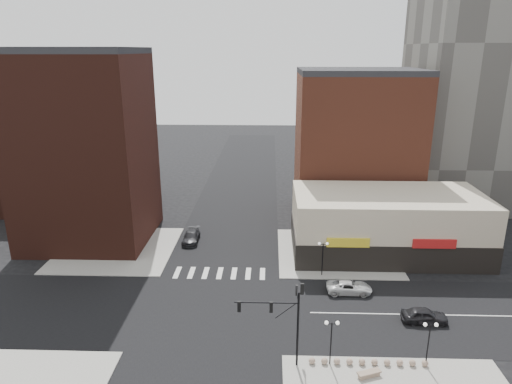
{
  "coord_description": "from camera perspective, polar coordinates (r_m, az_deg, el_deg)",
  "views": [
    {
      "loc": [
        5.84,
        -40.59,
        25.5
      ],
      "look_at": [
        4.31,
        5.69,
        11.0
      ],
      "focal_mm": 32.0,
      "sensor_mm": 36.0,
      "label": 1
    }
  ],
  "objects": [
    {
      "name": "road_ew",
      "position": [
        48.28,
        -5.52,
        -14.57
      ],
      "size": [
        200.0,
        14.0,
        0.02
      ],
      "primitive_type": "cube",
      "color": "black",
      "rests_on": "ground"
    },
    {
      "name": "building_ne_row",
      "position": [
        61.75,
        16.02,
        -4.39
      ],
      "size": [
        24.2,
        12.2,
        8.0
      ],
      "color": "beige",
      "rests_on": "ground"
    },
    {
      "name": "stone_bench",
      "position": [
        40.84,
        13.94,
        -21.2
      ],
      "size": [
        2.07,
        1.26,
        0.46
      ],
      "rotation": [
        0.0,
        0.0,
        0.36
      ],
      "color": "gray",
      "rests_on": "sidewalk_se"
    },
    {
      "name": "sidewalk_ne",
      "position": [
        61.3,
        9.92,
        -7.41
      ],
      "size": [
        15.0,
        15.0,
        0.12
      ],
      "primitive_type": "cube",
      "color": "gray",
      "rests_on": "ground"
    },
    {
      "name": "dark_sedan_north",
      "position": [
        64.05,
        -8.11,
        -5.54
      ],
      "size": [
        2.14,
        5.13,
        1.48
      ],
      "primitive_type": "imported",
      "rotation": [
        0.0,
        0.0,
        0.01
      ],
      "color": "black",
      "rests_on": "ground"
    },
    {
      "name": "bollard_row",
      "position": [
        41.98,
        13.86,
        -19.92
      ],
      "size": [
        10.0,
        0.55,
        0.55
      ],
      "color": "gray",
      "rests_on": "sidewalk_se"
    },
    {
      "name": "white_suv",
      "position": [
        51.9,
        11.58,
        -11.57
      ],
      "size": [
        4.92,
        2.27,
        1.37
      ],
      "primitive_type": "imported",
      "rotation": [
        0.0,
        0.0,
        1.57
      ],
      "color": "silver",
      "rests_on": "ground"
    },
    {
      "name": "building_nw",
      "position": [
        65.41,
        -20.55,
        4.81
      ],
      "size": [
        16.0,
        15.0,
        25.0
      ],
      "primitive_type": "cube",
      "color": "#3C1A13",
      "rests_on": "ground"
    },
    {
      "name": "street_lamp_se_b",
      "position": [
        41.58,
        20.88,
        -16.19
      ],
      "size": [
        1.22,
        0.32,
        4.16
      ],
      "color": "black",
      "rests_on": "sidewalk_se"
    },
    {
      "name": "sidewalk_nw",
      "position": [
        64.0,
        -16.94,
        -6.84
      ],
      "size": [
        15.0,
        15.0,
        0.12
      ],
      "primitive_type": "cube",
      "color": "gray",
      "rests_on": "ground"
    },
    {
      "name": "street_lamp_ne",
      "position": [
        53.78,
        8.36,
        -7.2
      ],
      "size": [
        1.22,
        0.32,
        4.16
      ],
      "color": "black",
      "rests_on": "sidewalk_ne"
    },
    {
      "name": "building_nw_low",
      "position": [
        85.88,
        -24.34,
        2.7
      ],
      "size": [
        20.0,
        18.0,
        12.0
      ],
      "primitive_type": "cube",
      "color": "#3C1A13",
      "rests_on": "ground"
    },
    {
      "name": "traffic_signal",
      "position": [
        38.69,
        3.8,
        -14.72
      ],
      "size": [
        5.59,
        3.09,
        7.77
      ],
      "color": "black",
      "rests_on": "ground"
    },
    {
      "name": "dark_sedan_east",
      "position": [
        48.84,
        20.32,
        -14.27
      ],
      "size": [
        4.46,
        1.94,
        1.5
      ],
      "primitive_type": "imported",
      "rotation": [
        0.0,
        0.0,
        1.53
      ],
      "color": "black",
      "rests_on": "ground"
    },
    {
      "name": "building_ne_midrise",
      "position": [
        72.78,
        12.33,
        5.49
      ],
      "size": [
        18.0,
        15.0,
        22.0
      ],
      "primitive_type": "cube",
      "color": "brown",
      "rests_on": "ground"
    },
    {
      "name": "road_ns",
      "position": [
        48.28,
        -5.52,
        -14.57
      ],
      "size": [
        14.0,
        200.0,
        0.02
      ],
      "primitive_type": "cube",
      "color": "black",
      "rests_on": "ground"
    },
    {
      "name": "ground",
      "position": [
        48.29,
        -5.52,
        -14.58
      ],
      "size": [
        240.0,
        240.0,
        0.0
      ],
      "primitive_type": "plane",
      "color": "black",
      "rests_on": "ground"
    },
    {
      "name": "street_lamp_se_a",
      "position": [
        39.77,
        9.42,
        -16.82
      ],
      "size": [
        1.22,
        0.32,
        4.16
      ],
      "color": "black",
      "rests_on": "sidewalk_se"
    }
  ]
}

